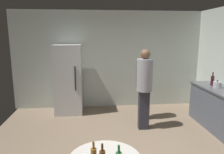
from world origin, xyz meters
TOP-DOWN VIEW (x-y plane):
  - wall_back at (0.00, 2.63)m, footprint 5.32×0.06m
  - refrigerator at (-1.12, 2.20)m, footprint 0.70×0.68m
  - kettle at (2.23, 0.96)m, footprint 0.24×0.17m
  - wine_bottle_on_counter at (2.26, 1.20)m, footprint 0.08×0.08m
  - person_in_gray_shirt at (0.61, 1.02)m, footprint 0.35×0.35m
  - person_in_black_shirt at (0.73, 1.56)m, footprint 0.40×0.40m

SIDE VIEW (x-z plane):
  - refrigerator at x=-1.12m, z-range 0.00..1.80m
  - person_in_black_shirt at x=0.73m, z-range 0.14..1.77m
  - kettle at x=2.23m, z-range 0.88..1.06m
  - wine_bottle_on_counter at x=2.26m, z-range 0.86..1.17m
  - person_in_gray_shirt at x=0.61m, z-range 0.15..1.91m
  - wall_back at x=0.00m, z-range 0.00..2.70m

